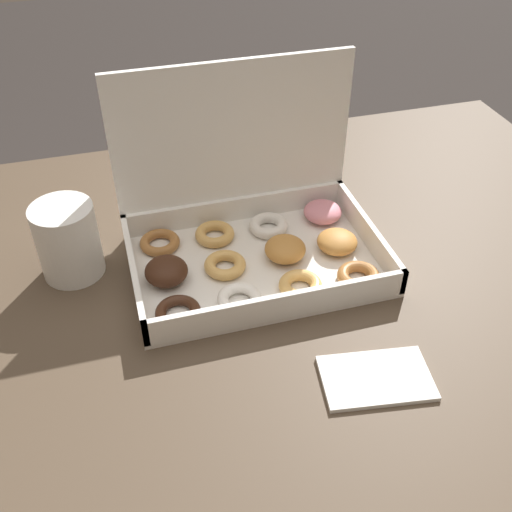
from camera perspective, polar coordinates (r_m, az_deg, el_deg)
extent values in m
cube|color=#4C3D2D|center=(0.83, 1.39, -3.77)|extent=(1.21, 0.89, 0.03)
cylinder|color=#4C3D2D|center=(1.53, 16.96, 0.45)|extent=(0.06, 0.06, 0.67)
cube|color=silver|center=(0.85, 0.00, -0.84)|extent=(0.35, 0.23, 0.01)
cube|color=white|center=(0.76, 2.32, -4.80)|extent=(0.35, 0.01, 0.04)
cube|color=white|center=(0.92, -1.90, 4.52)|extent=(0.35, 0.01, 0.04)
cube|color=white|center=(0.82, -11.54, -1.74)|extent=(0.01, 0.23, 0.04)
cube|color=white|center=(0.89, 10.61, 2.20)|extent=(0.01, 0.23, 0.04)
cube|color=white|center=(0.86, -2.21, 11.62)|extent=(0.35, 0.01, 0.21)
torus|color=#381E11|center=(0.77, -7.43, -5.32)|extent=(0.06, 0.06, 0.01)
torus|color=white|center=(0.78, -1.59, -4.12)|extent=(0.06, 0.06, 0.02)
torus|color=tan|center=(0.80, 4.25, -2.82)|extent=(0.06, 0.06, 0.02)
torus|color=#9E6633|center=(0.83, 9.73, -1.93)|extent=(0.06, 0.06, 0.02)
ellipsoid|color=#381E11|center=(0.82, -8.54, -1.44)|extent=(0.06, 0.06, 0.03)
torus|color=tan|center=(0.83, -2.97, -0.86)|extent=(0.06, 0.06, 0.02)
ellipsoid|color=#B77A38|center=(0.85, 2.80, 0.67)|extent=(0.06, 0.06, 0.03)
ellipsoid|color=#B77A38|center=(0.87, 7.74, 1.36)|extent=(0.06, 0.06, 0.03)
torus|color=#9E6633|center=(0.88, -9.15, 1.27)|extent=(0.06, 0.06, 0.01)
torus|color=tan|center=(0.89, -3.95, 2.10)|extent=(0.06, 0.06, 0.02)
torus|color=white|center=(0.90, 1.20, 2.90)|extent=(0.06, 0.06, 0.02)
ellipsoid|color=pink|center=(0.93, 6.36, 4.20)|extent=(0.06, 0.06, 0.03)
cylinder|color=white|center=(0.85, -17.48, 1.40)|extent=(0.08, 0.08, 0.11)
cylinder|color=black|center=(0.82, -18.14, 4.13)|extent=(0.07, 0.07, 0.01)
cube|color=white|center=(0.72, 11.37, -11.32)|extent=(0.14, 0.10, 0.01)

